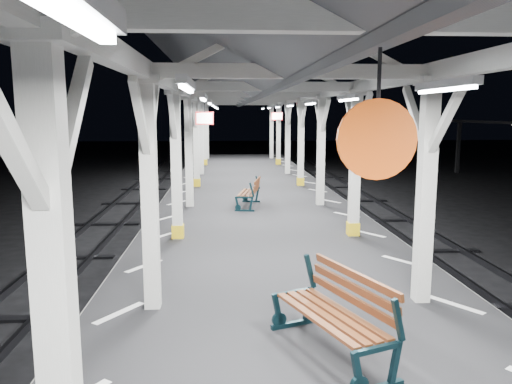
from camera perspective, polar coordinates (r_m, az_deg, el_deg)
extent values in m
plane|color=black|center=(9.84, 2.18, -13.76)|extent=(120.00, 120.00, 0.00)
cube|color=black|center=(9.66, 2.20, -11.03)|extent=(6.00, 50.00, 1.00)
cube|color=silver|center=(9.57, -12.69, -8.25)|extent=(1.00, 48.00, 0.01)
cube|color=silver|center=(10.04, 16.39, -7.58)|extent=(1.00, 48.00, 0.01)
cube|color=#2D2D33|center=(10.38, -23.76, -12.84)|extent=(0.08, 60.00, 0.16)
cube|color=black|center=(10.60, -26.61, -12.88)|extent=(2.20, 0.22, 0.06)
cube|color=#2D2D33|center=(11.15, 26.08, -11.47)|extent=(0.08, 60.00, 0.16)
cube|color=silver|center=(3.43, -21.95, -12.35)|extent=(0.22, 0.22, 3.20)
cube|color=silver|center=(3.24, -23.74, 16.25)|extent=(0.40, 0.40, 0.12)
cube|color=silver|center=(3.73, -20.35, 7.53)|extent=(0.10, 0.99, 0.99)
cube|color=silver|center=(2.69, -27.04, 6.74)|extent=(0.10, 0.99, 0.99)
cube|color=silver|center=(7.21, -12.05, -0.85)|extent=(0.22, 0.22, 3.20)
cube|color=silver|center=(7.12, -12.50, 12.43)|extent=(0.40, 0.40, 0.12)
cube|color=silver|center=(7.65, -11.74, 8.38)|extent=(0.10, 0.99, 0.99)
cube|color=silver|center=(6.56, -13.08, 8.26)|extent=(0.10, 0.99, 0.99)
cube|color=silver|center=(11.14, -9.09, 2.67)|extent=(0.22, 0.22, 3.20)
cube|color=silver|center=(11.09, -9.31, 11.23)|extent=(0.40, 0.40, 0.12)
cube|color=yellow|center=(11.39, -8.91, -4.45)|extent=(0.26, 0.26, 0.30)
cube|color=silver|center=(11.62, -8.98, 8.62)|extent=(0.10, 0.99, 0.99)
cube|color=silver|center=(10.53, -9.53, 8.57)|extent=(0.10, 0.99, 0.99)
cube|color=silver|center=(15.11, -7.67, 4.35)|extent=(0.22, 0.22, 3.20)
cube|color=silver|center=(15.07, -7.81, 10.65)|extent=(0.40, 0.40, 0.12)
cube|color=silver|center=(15.61, -7.62, 8.73)|extent=(0.10, 0.99, 0.99)
cube|color=silver|center=(14.51, -7.92, 8.70)|extent=(0.10, 0.99, 0.99)
cube|color=silver|center=(19.09, -6.85, 5.33)|extent=(0.22, 0.22, 3.20)
cube|color=silver|center=(19.06, -6.94, 10.31)|extent=(0.40, 0.40, 0.12)
cube|color=yellow|center=(19.24, -6.77, 1.10)|extent=(0.26, 0.26, 0.30)
cube|color=silver|center=(19.60, -6.82, 8.79)|extent=(0.10, 0.99, 0.99)
cube|color=silver|center=(18.51, -7.01, 8.77)|extent=(0.10, 0.99, 0.99)
cube|color=silver|center=(23.08, -6.30, 5.97)|extent=(0.22, 0.22, 3.20)
cube|color=silver|center=(23.05, -6.37, 10.09)|extent=(0.40, 0.40, 0.12)
cube|color=silver|center=(23.60, -6.29, 8.83)|extent=(0.10, 0.99, 0.99)
cube|color=silver|center=(22.50, -6.42, 8.82)|extent=(0.10, 0.99, 0.99)
cube|color=silver|center=(27.07, -5.92, 6.42)|extent=(0.22, 0.22, 3.20)
cube|color=silver|center=(27.05, -5.97, 9.93)|extent=(0.40, 0.40, 0.12)
cube|color=yellow|center=(27.17, -5.87, 3.43)|extent=(0.26, 0.26, 0.30)
cube|color=silver|center=(27.60, -5.91, 8.85)|extent=(0.10, 0.99, 0.99)
cube|color=silver|center=(26.50, -6.00, 8.85)|extent=(0.10, 0.99, 0.99)
cube|color=silver|center=(31.07, -5.63, 6.75)|extent=(0.22, 0.22, 3.20)
cube|color=silver|center=(31.05, -5.68, 9.81)|extent=(0.40, 0.40, 0.12)
cube|color=silver|center=(31.59, -5.63, 8.88)|extent=(0.10, 0.99, 0.99)
cube|color=silver|center=(30.49, -5.70, 8.87)|extent=(0.10, 0.99, 0.99)
cube|color=silver|center=(7.71, 18.81, -0.50)|extent=(0.22, 0.22, 3.20)
cube|color=silver|center=(7.63, 19.46, 11.90)|extent=(0.40, 0.40, 0.12)
cube|color=silver|center=(8.13, 17.75, 8.17)|extent=(0.10, 0.99, 0.99)
cube|color=silver|center=(7.11, 20.98, 7.94)|extent=(0.10, 0.99, 0.99)
cube|color=silver|center=(11.47, 11.24, 2.80)|extent=(0.22, 0.22, 3.20)
cube|color=silver|center=(11.42, 11.50, 11.10)|extent=(0.40, 0.40, 0.12)
cube|color=yellow|center=(11.71, 11.02, -4.13)|extent=(0.26, 0.26, 0.30)
cube|color=silver|center=(11.94, 10.73, 8.58)|extent=(0.10, 0.99, 0.99)
cube|color=silver|center=(10.88, 12.17, 8.51)|extent=(0.10, 0.99, 0.99)
cube|color=silver|center=(15.36, 7.43, 4.43)|extent=(0.22, 0.22, 3.20)
cube|color=silver|center=(15.32, 7.56, 10.63)|extent=(0.40, 0.40, 0.12)
cube|color=silver|center=(15.85, 7.13, 8.74)|extent=(0.10, 0.99, 0.99)
cube|color=silver|center=(14.77, 7.93, 8.71)|extent=(0.10, 0.99, 0.99)
cube|color=silver|center=(19.29, 5.16, 5.39)|extent=(0.22, 0.22, 3.20)
cube|color=silver|center=(19.26, 5.23, 10.33)|extent=(0.40, 0.40, 0.12)
cube|color=yellow|center=(19.43, 5.10, 1.21)|extent=(0.26, 0.26, 0.30)
cube|color=silver|center=(19.80, 4.96, 8.82)|extent=(0.10, 0.99, 0.99)
cube|color=silver|center=(18.71, 5.47, 8.80)|extent=(0.10, 0.99, 0.99)
cube|color=silver|center=(23.24, 3.65, 6.02)|extent=(0.22, 0.22, 3.20)
cube|color=silver|center=(23.22, 3.69, 10.12)|extent=(0.40, 0.40, 0.12)
cube|color=silver|center=(23.76, 3.51, 8.86)|extent=(0.10, 0.99, 0.99)
cube|color=silver|center=(22.67, 3.86, 8.85)|extent=(0.10, 0.99, 0.99)
cube|color=silver|center=(27.21, 2.58, 6.47)|extent=(0.22, 0.22, 3.20)
cube|color=silver|center=(27.19, 2.61, 9.97)|extent=(0.40, 0.40, 0.12)
cube|color=yellow|center=(27.31, 2.56, 3.49)|extent=(0.26, 0.26, 0.30)
cube|color=silver|center=(27.73, 2.48, 8.89)|extent=(0.10, 0.99, 0.99)
cube|color=silver|center=(26.64, 2.73, 8.89)|extent=(0.10, 0.99, 0.99)
cube|color=silver|center=(31.19, 1.79, 6.80)|extent=(0.22, 0.22, 3.20)
cube|color=silver|center=(31.17, 1.80, 9.85)|extent=(0.40, 0.40, 0.12)
cube|color=silver|center=(31.71, 1.70, 8.91)|extent=(0.10, 0.99, 0.99)
cube|color=silver|center=(30.62, 1.89, 8.91)|extent=(0.10, 0.99, 0.99)
cube|color=silver|center=(9.11, -10.58, 12.46)|extent=(0.18, 48.00, 0.24)
cube|color=silver|center=(9.51, 14.71, 12.17)|extent=(0.18, 48.00, 0.24)
cube|color=silver|center=(3.22, 14.15, 18.94)|extent=(4.20, 0.14, 0.20)
cube|color=silver|center=(7.11, 4.07, 13.59)|extent=(4.20, 0.14, 0.20)
cube|color=silver|center=(11.08, 1.25, 11.97)|extent=(4.20, 0.14, 0.20)
cube|color=silver|center=(15.07, -0.06, 11.19)|extent=(4.20, 0.14, 0.20)
cube|color=silver|center=(19.06, -0.83, 10.74)|extent=(4.20, 0.14, 0.20)
cube|color=silver|center=(23.05, -1.32, 10.44)|extent=(4.20, 0.14, 0.20)
cube|color=silver|center=(27.05, -1.67, 10.23)|extent=(4.20, 0.14, 0.20)
cube|color=silver|center=(31.05, -1.93, 10.07)|extent=(4.20, 0.14, 0.20)
cube|color=silver|center=(9.20, 2.39, 18.34)|extent=(0.16, 48.00, 0.20)
cube|color=#484B4F|center=(9.10, -6.12, 15.98)|extent=(2.80, 49.00, 1.45)
cube|color=#484B4F|center=(9.37, 10.62, 15.68)|extent=(2.80, 49.00, 1.45)
cube|color=silver|center=(5.05, -7.92, 12.22)|extent=(0.10, 1.35, 0.08)
cube|color=white|center=(5.04, -7.91, 11.66)|extent=(0.05, 1.25, 0.05)
cube|color=silver|center=(9.04, -6.04, 10.81)|extent=(0.10, 1.35, 0.08)
cube|color=white|center=(9.04, -6.03, 10.49)|extent=(0.05, 1.25, 0.05)
cube|color=silver|center=(13.03, -5.31, 10.26)|extent=(0.10, 1.35, 0.08)
cube|color=white|center=(13.03, -5.31, 10.04)|extent=(0.05, 1.25, 0.05)
cube|color=silver|center=(17.03, -4.93, 9.97)|extent=(0.10, 1.35, 0.08)
cube|color=white|center=(17.03, -4.92, 9.80)|extent=(0.05, 1.25, 0.05)
cube|color=silver|center=(21.03, -4.69, 9.79)|extent=(0.10, 1.35, 0.08)
cube|color=white|center=(21.03, -4.69, 9.65)|extent=(0.05, 1.25, 0.05)
cube|color=silver|center=(25.03, -4.53, 9.66)|extent=(0.10, 1.35, 0.08)
cube|color=white|center=(25.03, -4.53, 9.55)|extent=(0.05, 1.25, 0.05)
cube|color=silver|center=(29.03, -4.41, 9.57)|extent=(0.10, 1.35, 0.08)
cube|color=white|center=(29.03, -4.41, 9.47)|extent=(0.05, 1.25, 0.05)
cube|color=silver|center=(5.51, 20.77, 11.46)|extent=(0.10, 1.35, 0.08)
cube|color=white|center=(5.51, 20.74, 10.94)|extent=(0.05, 1.25, 0.05)
cube|color=silver|center=(9.30, 10.47, 10.66)|extent=(0.10, 1.35, 0.08)
cube|color=white|center=(9.30, 10.46, 10.35)|extent=(0.05, 1.25, 0.05)
cube|color=silver|center=(13.22, 6.21, 10.23)|extent=(0.10, 1.35, 0.08)
cube|color=white|center=(13.22, 6.21, 10.01)|extent=(0.05, 1.25, 0.05)
cube|color=silver|center=(17.17, 3.91, 9.97)|extent=(0.10, 1.35, 0.08)
cube|color=white|center=(17.17, 3.91, 9.80)|extent=(0.05, 1.25, 0.05)
cube|color=silver|center=(21.15, 2.48, 9.80)|extent=(0.10, 1.35, 0.08)
cube|color=white|center=(21.15, 2.48, 9.67)|extent=(0.05, 1.25, 0.05)
cube|color=silver|center=(25.13, 1.50, 9.68)|extent=(0.10, 1.35, 0.08)
cube|color=white|center=(25.13, 1.50, 9.57)|extent=(0.05, 1.25, 0.05)
cube|color=silver|center=(29.11, 0.79, 9.60)|extent=(0.10, 1.35, 0.08)
cube|color=white|center=(29.11, 0.79, 9.50)|extent=(0.05, 1.25, 0.05)
cylinder|color=black|center=(3.18, 13.92, 13.08)|extent=(0.02, 0.02, 0.30)
cylinder|color=#DF4B0C|center=(3.17, 13.65, 5.86)|extent=(0.50, 0.04, 0.50)
cylinder|color=black|center=(14.03, -5.92, 9.83)|extent=(0.02, 0.02, 0.36)
cube|color=red|center=(14.03, -5.89, 8.38)|extent=(0.50, 0.03, 0.35)
cube|color=white|center=(14.03, -5.89, 8.38)|extent=(0.44, 0.04, 0.29)
cylinder|color=black|center=(22.13, 2.43, 9.56)|extent=(0.02, 0.02, 0.36)
cube|color=red|center=(22.13, 2.42, 8.64)|extent=(0.50, 0.03, 0.35)
cube|color=white|center=(22.13, 2.42, 8.64)|extent=(0.44, 0.05, 0.29)
cube|color=black|center=(34.50, 22.11, 4.78)|extent=(0.20, 0.20, 3.30)
sphere|color=silver|center=(34.44, 22.27, 7.38)|extent=(0.20, 0.20, 0.20)
cube|color=black|center=(5.36, 11.56, -19.71)|extent=(0.18, 0.11, 0.50)
cube|color=black|center=(5.61, 15.54, -18.45)|extent=(0.16, 0.11, 0.51)
cube|color=black|center=(5.43, 15.95, -13.88)|extent=(0.18, 0.11, 0.48)
cube|color=black|center=(6.89, 4.32, -14.78)|extent=(0.63, 0.30, 0.07)
cube|color=black|center=(6.70, 2.49, -13.45)|extent=(0.18, 0.11, 0.50)
cube|color=black|center=(6.91, 5.96, -12.78)|extent=(0.16, 0.11, 0.51)
cube|color=black|center=(6.75, 6.19, -8.97)|extent=(0.18, 0.11, 0.48)
cube|color=#5B2915|center=(5.92, 6.67, -14.13)|extent=(0.69, 1.58, 0.04)
cube|color=#5B2915|center=(5.99, 7.87, -13.87)|extent=(0.69, 1.58, 0.04)
cube|color=#5B2915|center=(6.06, 9.04, -13.61)|extent=(0.69, 1.58, 0.04)
cube|color=#5B2915|center=(6.13, 10.17, -13.35)|extent=(0.69, 1.58, 0.04)
cube|color=#5B2915|center=(6.12, 10.81, -11.89)|extent=(0.65, 1.57, 0.10)
cube|color=#5B2915|center=(6.08, 11.02, -10.60)|extent=(0.65, 1.57, 0.10)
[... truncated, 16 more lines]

